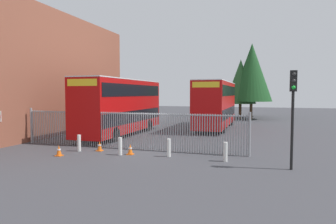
# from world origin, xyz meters

# --- Properties ---
(ground_plane) EXTENTS (100.00, 100.00, 0.00)m
(ground_plane) POSITION_xyz_m (0.00, 8.00, 0.00)
(ground_plane) COLOR #3D3D42
(depot_building_brick) EXTENTS (6.65, 21.61, 9.73)m
(depot_building_brick) POSITION_xyz_m (-12.01, 2.94, 4.86)
(depot_building_brick) COLOR brown
(depot_building_brick) RESTS_ON ground
(palisade_fence) EXTENTS (14.23, 0.14, 2.35)m
(palisade_fence) POSITION_xyz_m (-1.28, 0.00, 1.18)
(palisade_fence) COLOR gray
(palisade_fence) RESTS_ON ground
(double_decker_bus_near_gate) EXTENTS (2.54, 10.81, 4.42)m
(double_decker_bus_near_gate) POSITION_xyz_m (-4.31, 5.33, 2.42)
(double_decker_bus_near_gate) COLOR #B70C0C
(double_decker_bus_near_gate) RESTS_ON ground
(double_decker_bus_behind_fence_left) EXTENTS (2.54, 10.81, 4.42)m
(double_decker_bus_behind_fence_left) POSITION_xyz_m (2.17, 12.18, 2.42)
(double_decker_bus_behind_fence_left) COLOR #B70C0C
(double_decker_bus_behind_fence_left) RESTS_ON ground
(bollard_near_left) EXTENTS (0.20, 0.20, 0.95)m
(bollard_near_left) POSITION_xyz_m (-3.61, -1.50, 0.47)
(bollard_near_left) COLOR silver
(bollard_near_left) RESTS_ON ground
(bollard_center_front) EXTENTS (0.20, 0.20, 0.95)m
(bollard_center_front) POSITION_xyz_m (-0.86, -1.75, 0.47)
(bollard_center_front) COLOR silver
(bollard_center_front) RESTS_ON ground
(bollard_near_right) EXTENTS (0.20, 0.20, 0.95)m
(bollard_near_right) POSITION_xyz_m (1.76, -1.36, 0.47)
(bollard_near_right) COLOR silver
(bollard_near_right) RESTS_ON ground
(bollard_far_right) EXTENTS (0.20, 0.20, 0.95)m
(bollard_far_right) POSITION_xyz_m (4.71, -1.55, 0.47)
(bollard_far_right) COLOR silver
(bollard_far_right) RESTS_ON ground
(traffic_cone_by_gate) EXTENTS (0.34, 0.34, 0.59)m
(traffic_cone_by_gate) POSITION_xyz_m (-0.42, -1.45, 0.29)
(traffic_cone_by_gate) COLOR orange
(traffic_cone_by_gate) RESTS_ON ground
(traffic_cone_mid_forecourt) EXTENTS (0.34, 0.34, 0.59)m
(traffic_cone_mid_forecourt) POSITION_xyz_m (-3.86, -2.94, 0.29)
(traffic_cone_mid_forecourt) COLOR orange
(traffic_cone_mid_forecourt) RESTS_ON ground
(traffic_cone_near_kerb) EXTENTS (0.34, 0.34, 0.59)m
(traffic_cone_near_kerb) POSITION_xyz_m (-2.52, -1.09, 0.29)
(traffic_cone_near_kerb) COLOR orange
(traffic_cone_near_kerb) RESTS_ON ground
(traffic_light_kerbside) EXTENTS (0.28, 0.33, 4.30)m
(traffic_light_kerbside) POSITION_xyz_m (7.63, -2.27, 2.99)
(traffic_light_kerbside) COLOR black
(traffic_light_kerbside) RESTS_ON ground
(tree_tall_back) EXTENTS (5.06, 5.06, 10.02)m
(tree_tall_back) POSITION_xyz_m (4.80, 28.26, 6.40)
(tree_tall_back) COLOR #4C3823
(tree_tall_back) RESTS_ON ground
(tree_short_side) EXTENTS (3.96, 3.96, 7.67)m
(tree_short_side) POSITION_xyz_m (3.62, 23.36, 4.83)
(tree_short_side) COLOR #4C3823
(tree_short_side) RESTS_ON ground
(tree_mid_row) EXTENTS (5.15, 5.15, 9.67)m
(tree_mid_row) POSITION_xyz_m (4.98, 23.53, 5.99)
(tree_mid_row) COLOR #4C3823
(tree_mid_row) RESTS_ON ground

